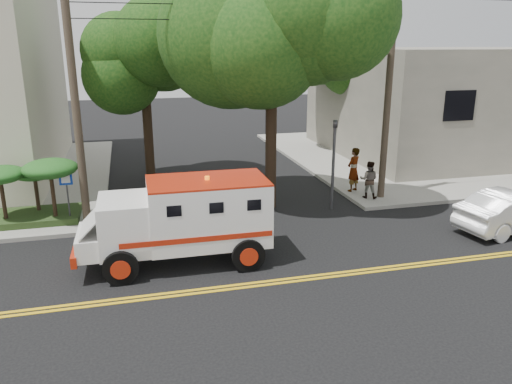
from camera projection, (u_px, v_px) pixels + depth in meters
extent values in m
plane|color=black|center=(283.00, 281.00, 14.03)|extent=(100.00, 100.00, 0.00)
cube|color=gray|center=(431.00, 154.00, 29.77)|extent=(17.00, 17.00, 0.15)
cube|color=slate|center=(453.00, 100.00, 29.71)|extent=(14.00, 12.00, 6.00)
cylinder|color=#382D23|center=(75.00, 102.00, 16.95)|extent=(0.28, 0.28, 9.00)
cylinder|color=#382D23|center=(388.00, 93.00, 20.00)|extent=(0.28, 0.28, 9.00)
cylinder|color=black|center=(271.00, 121.00, 19.41)|extent=(0.44, 0.44, 7.00)
sphere|color=#0E360F|center=(272.00, 27.00, 18.40)|extent=(5.32, 5.32, 5.32)
sphere|color=#0E360F|center=(309.00, 10.00, 17.81)|extent=(4.56, 4.56, 4.56)
cylinder|color=black|center=(148.00, 123.00, 23.62)|extent=(0.44, 0.44, 5.60)
sphere|color=#0E360F|center=(144.00, 62.00, 22.82)|extent=(3.92, 3.92, 3.92)
sphere|color=#0E360F|center=(163.00, 52.00, 22.38)|extent=(3.36, 3.36, 3.36)
cylinder|color=black|center=(338.00, 103.00, 30.05)|extent=(0.44, 0.44, 5.95)
sphere|color=#0E360F|center=(341.00, 51.00, 29.20)|extent=(4.20, 4.20, 4.20)
sphere|color=#0E360F|center=(360.00, 43.00, 28.73)|extent=(3.60, 3.60, 3.60)
cylinder|color=#3F3F42|center=(333.00, 166.00, 19.62)|extent=(0.12, 0.12, 3.60)
imported|color=#3F3F42|center=(335.00, 132.00, 19.23)|extent=(0.15, 0.18, 0.90)
cylinder|color=#3F3F42|center=(68.00, 200.00, 17.99)|extent=(0.06, 0.06, 2.00)
cube|color=#0C33A5|center=(66.00, 179.00, 17.71)|extent=(0.45, 0.03, 0.45)
cube|color=#1E3314|center=(35.00, 216.00, 18.45)|extent=(3.20, 2.00, 0.24)
cylinder|color=black|center=(3.00, 198.00, 17.70)|extent=(0.14, 0.14, 1.52)
ellipsoid|color=#1C5218|center=(0.00, 175.00, 17.45)|extent=(1.73, 1.73, 0.60)
cylinder|color=black|center=(37.00, 193.00, 18.61)|extent=(0.14, 0.14, 1.36)
ellipsoid|color=#1C5218|center=(34.00, 173.00, 18.39)|extent=(1.55, 1.55, 0.54)
cylinder|color=black|center=(53.00, 194.00, 17.90)|extent=(0.14, 0.14, 1.68)
ellipsoid|color=#1C5218|center=(50.00, 168.00, 17.63)|extent=(1.91, 1.91, 0.66)
cube|color=white|center=(208.00, 212.00, 14.95)|extent=(3.54, 2.11, 1.89)
cube|color=white|center=(125.00, 224.00, 14.44)|extent=(1.46, 2.00, 1.53)
cube|color=black|center=(98.00, 213.00, 14.16)|extent=(0.07, 1.53, 0.63)
cube|color=white|center=(92.00, 242.00, 14.35)|extent=(0.83, 1.81, 0.63)
cube|color=#AE220D|center=(77.00, 250.00, 14.31)|extent=(0.19, 1.94, 0.32)
cube|color=#AE220D|center=(207.00, 180.00, 14.67)|extent=(3.54, 2.11, 0.05)
cylinder|color=black|center=(121.00, 268.00, 13.72)|extent=(0.99, 0.30, 0.99)
cylinder|color=black|center=(121.00, 241.00, 15.60)|extent=(0.99, 0.30, 0.99)
cylinder|color=black|center=(248.00, 255.00, 14.55)|extent=(0.99, 0.30, 0.99)
cylinder|color=black|center=(234.00, 231.00, 16.42)|extent=(0.99, 0.30, 0.99)
imported|color=gray|center=(353.00, 170.00, 21.78)|extent=(0.85, 0.76, 1.94)
imported|color=gray|center=(369.00, 180.00, 20.87)|extent=(0.96, 0.90, 1.57)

